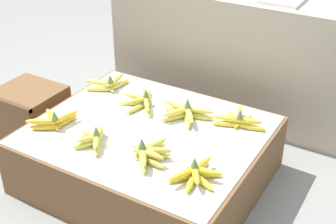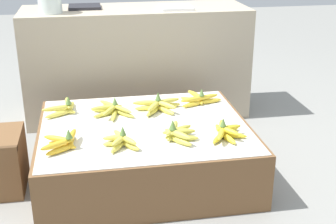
# 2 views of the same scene
# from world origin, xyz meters

# --- Properties ---
(ground_plane) EXTENTS (10.00, 10.00, 0.00)m
(ground_plane) POSITION_xyz_m (0.00, 0.00, 0.00)
(ground_plane) COLOR gray
(display_platform) EXTENTS (1.04, 0.88, 0.28)m
(display_platform) POSITION_xyz_m (0.00, 0.00, 0.14)
(display_platform) COLOR brown
(display_platform) RESTS_ON ground_plane
(back_vendor_table) EXTENTS (1.46, 0.48, 0.72)m
(back_vendor_table) POSITION_xyz_m (0.07, 0.88, 0.36)
(back_vendor_table) COLOR tan
(back_vendor_table) RESTS_ON ground_plane
(wooden_crate) EXTENTS (0.33, 0.31, 0.28)m
(wooden_crate) POSITION_xyz_m (-0.76, -0.00, 0.14)
(wooden_crate) COLOR brown
(wooden_crate) RESTS_ON ground_plane
(banana_bunch_front_left) EXTENTS (0.16, 0.22, 0.10)m
(banana_bunch_front_left) POSITION_xyz_m (-0.39, -0.20, 0.31)
(banana_bunch_front_left) COLOR gold
(banana_bunch_front_left) RESTS_ON display_platform
(banana_bunch_front_midleft) EXTENTS (0.17, 0.19, 0.09)m
(banana_bunch_front_midleft) POSITION_xyz_m (-0.13, -0.23, 0.31)
(banana_bunch_front_midleft) COLOR #DBCC4C
(banana_bunch_front_midleft) RESTS_ON display_platform
(banana_bunch_front_midright) EXTENTS (0.17, 0.23, 0.11)m
(banana_bunch_front_midright) POSITION_xyz_m (0.13, -0.20, 0.32)
(banana_bunch_front_midright) COLOR gold
(banana_bunch_front_midright) RESTS_ON display_platform
(banana_bunch_front_right) EXTENTS (0.19, 0.23, 0.10)m
(banana_bunch_front_right) POSITION_xyz_m (0.36, -0.21, 0.31)
(banana_bunch_front_right) COLOR yellow
(banana_bunch_front_right) RESTS_ON display_platform
(banana_bunch_middle_left) EXTENTS (0.18, 0.22, 0.10)m
(banana_bunch_middle_left) POSITION_xyz_m (-0.40, 0.23, 0.31)
(banana_bunch_middle_left) COLOR #DBCC4C
(banana_bunch_middle_left) RESTS_ON display_platform
(banana_bunch_middle_midleft) EXTENTS (0.23, 0.27, 0.09)m
(banana_bunch_middle_midleft) POSITION_xyz_m (-0.15, 0.17, 0.31)
(banana_bunch_middle_midleft) COLOR gold
(banana_bunch_middle_midleft) RESTS_ON display_platform
(banana_bunch_middle_midright) EXTENTS (0.27, 0.17, 0.10)m
(banana_bunch_middle_midright) POSITION_xyz_m (0.10, 0.17, 0.31)
(banana_bunch_middle_midright) COLOR #DBCC4C
(banana_bunch_middle_midright) RESTS_ON display_platform
(banana_bunch_middle_right) EXTENTS (0.25, 0.19, 0.09)m
(banana_bunch_middle_right) POSITION_xyz_m (0.34, 0.24, 0.31)
(banana_bunch_middle_right) COLOR gold
(banana_bunch_middle_right) RESTS_ON display_platform
(foam_tray_white) EXTENTS (0.20, 0.20, 0.02)m
(foam_tray_white) POSITION_xyz_m (0.32, 0.79, 0.73)
(foam_tray_white) COLOR white
(foam_tray_white) RESTS_ON back_vendor_table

